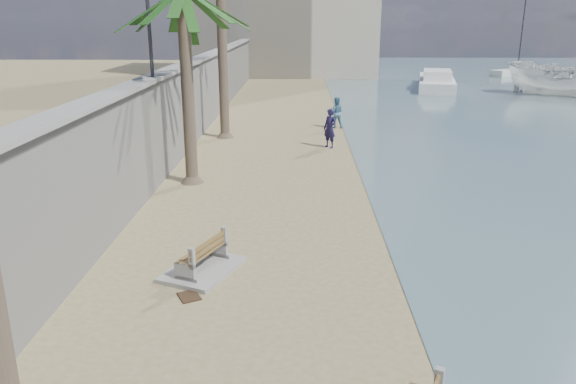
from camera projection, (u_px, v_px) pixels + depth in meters
name	position (u px, v px, depth m)	size (l,w,h in m)	color
seawall	(196.00, 99.00, 26.78)	(0.45, 70.00, 3.50)	gray
wall_cap	(194.00, 61.00, 26.24)	(0.80, 70.00, 0.12)	gray
end_building	(283.00, 1.00, 55.68)	(18.00, 12.00, 14.00)	#B7AA93
bench_far	(202.00, 258.00, 12.59)	(1.91, 2.23, 0.79)	gray
person_a	(330.00, 125.00, 24.46)	(0.71, 0.48, 1.98)	#1A1439
person_b	(336.00, 111.00, 28.92)	(0.84, 0.65, 1.75)	teal
boat_cruiser	(566.00, 77.00, 40.63)	(3.01, 3.10, 3.54)	silver
yacht_far	(436.00, 83.00, 45.63)	(9.61, 2.69, 1.50)	silver
sailboat_west	(517.00, 72.00, 55.38)	(5.91, 4.30, 8.76)	silver
debris_d	(189.00, 296.00, 11.53)	(0.49, 0.39, 0.03)	#382616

